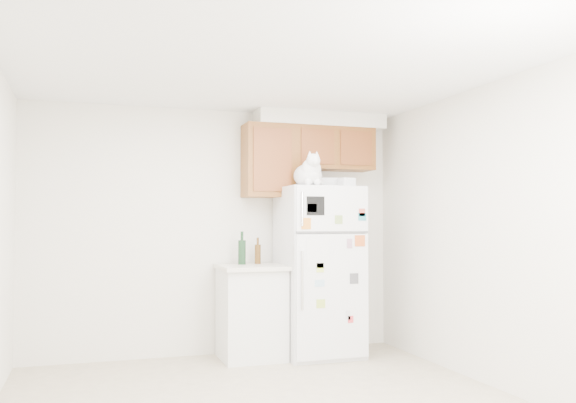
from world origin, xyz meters
name	(u,v)px	position (x,y,z in m)	size (l,w,h in m)	color
room_shell	(278,179)	(0.12, 0.24, 1.67)	(3.84, 4.04, 2.52)	white
refrigerator	(319,271)	(0.98, 1.61, 0.85)	(0.76, 0.78, 1.70)	white
base_counter	(251,312)	(0.29, 1.68, 0.46)	(0.64, 0.64, 0.92)	white
cat	(309,173)	(0.82, 1.47, 1.83)	(0.33, 0.49, 0.34)	white
storage_box_back	(329,183)	(1.10, 1.65, 1.75)	(0.18, 0.13, 0.10)	white
storage_box_front	(347,183)	(1.22, 1.46, 1.74)	(0.15, 0.11, 0.09)	white
bottle_green	(242,248)	(0.22, 1.80, 1.09)	(0.08, 0.08, 0.33)	#19381E
bottle_amber	(258,251)	(0.40, 1.84, 1.05)	(0.06, 0.06, 0.27)	#593814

